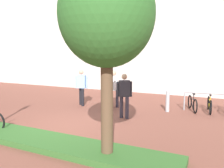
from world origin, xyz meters
TOP-DOWN VIEW (x-y plane):
  - ground_plane at (0.00, 0.00)m, footprint 60.00×60.00m
  - building_facade at (0.00, 8.22)m, footprint 28.00×1.20m
  - planter_strip at (0.55, -1.55)m, footprint 7.00×1.10m
  - tree_sidewalk at (2.28, -1.57)m, footprint 2.11×2.11m
  - bike_rack_cluster at (4.31, 4.18)m, footprint 2.09×1.70m
  - bollard_steel at (2.68, 3.45)m, footprint 0.16×0.16m
  - person_suited_navy at (1.37, 1.73)m, footprint 0.52×0.43m
  - person_casual_tan at (0.30, 3.11)m, footprint 0.42×0.53m
  - person_shirt_white at (-1.32, 2.91)m, footprint 0.59×0.34m

SIDE VIEW (x-z plane):
  - ground_plane at x=0.00m, z-range 0.00..0.00m
  - planter_strip at x=0.55m, z-range 0.00..0.16m
  - bike_rack_cluster at x=4.31m, z-range -0.07..0.76m
  - bollard_steel at x=2.68m, z-range 0.00..0.90m
  - person_suited_navy at x=1.37m, z-range 0.12..1.84m
  - person_casual_tan at x=0.30m, z-range 0.12..1.84m
  - person_shirt_white at x=-1.32m, z-range 0.12..1.84m
  - tree_sidewalk at x=2.28m, z-range 1.03..5.48m
  - building_facade at x=0.00m, z-range 0.00..10.00m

